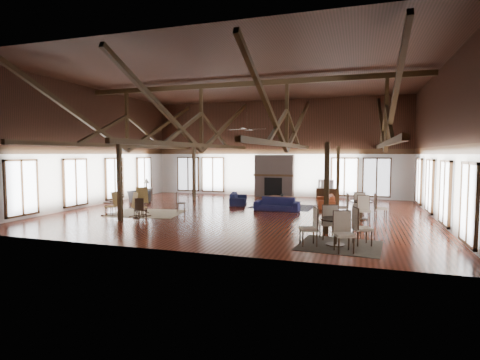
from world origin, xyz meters
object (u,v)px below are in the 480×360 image
(coffee_table, at_px, (282,198))
(cafe_table_near, at_px, (335,227))
(sofa_navy_front, at_px, (277,204))
(sofa_orange, at_px, (326,201))
(tv_console, at_px, (327,193))
(sofa_navy_left, at_px, (238,198))
(armchair, at_px, (139,197))
(cafe_table_far, at_px, (361,207))

(coffee_table, bearing_deg, cafe_table_near, -57.12)
(sofa_navy_front, relative_size, cafe_table_near, 0.98)
(sofa_orange, relative_size, tv_console, 1.70)
(sofa_orange, xyz_separation_m, coffee_table, (-2.11, -0.52, 0.15))
(sofa_navy_front, height_order, coffee_table, sofa_navy_front)
(tv_console, bearing_deg, sofa_navy_left, -136.40)
(armchair, distance_m, tv_console, 10.92)
(sofa_navy_front, relative_size, coffee_table, 1.46)
(sofa_orange, relative_size, armchair, 2.08)
(cafe_table_far, bearing_deg, coffee_table, 144.56)
(armchair, height_order, cafe_table_near, cafe_table_near)
(sofa_orange, height_order, cafe_table_far, cafe_table_far)
(coffee_table, distance_m, tv_console, 4.65)
(coffee_table, height_order, cafe_table_far, cafe_table_far)
(sofa_orange, bearing_deg, coffee_table, -83.90)
(armchair, relative_size, tv_console, 0.82)
(sofa_orange, bearing_deg, cafe_table_far, 19.95)
(sofa_navy_left, height_order, cafe_table_near, cafe_table_near)
(sofa_navy_left, distance_m, sofa_orange, 4.54)
(sofa_orange, height_order, tv_console, tv_console)
(sofa_navy_front, height_order, cafe_table_near, cafe_table_near)
(armchair, xyz_separation_m, tv_console, (9.69, 5.04, -0.02))
(cafe_table_near, bearing_deg, coffee_table, 112.09)
(cafe_table_far, bearing_deg, sofa_navy_left, 154.91)
(cafe_table_near, relative_size, tv_console, 1.79)
(sofa_orange, distance_m, cafe_table_near, 8.08)
(sofa_navy_front, xyz_separation_m, coffee_table, (-0.02, 1.40, 0.15))
(coffee_table, xyz_separation_m, tv_console, (1.85, 4.27, -0.15))
(coffee_table, height_order, armchair, armchair)
(sofa_orange, xyz_separation_m, cafe_table_far, (1.68, -3.21, 0.22))
(sofa_navy_left, distance_m, cafe_table_near, 9.46)
(armchair, bearing_deg, cafe_table_near, -103.01)
(sofa_navy_left, height_order, sofa_orange, sofa_orange)
(sofa_navy_left, bearing_deg, cafe_table_near, -158.02)
(sofa_navy_front, height_order, cafe_table_far, cafe_table_far)
(cafe_table_near, height_order, cafe_table_far, cafe_table_near)
(sofa_navy_front, distance_m, coffee_table, 1.41)
(sofa_navy_left, height_order, tv_console, tv_console)
(armchair, bearing_deg, sofa_navy_left, -61.01)
(armchair, bearing_deg, sofa_orange, -63.89)
(cafe_table_far, relative_size, tv_console, 1.68)
(sofa_orange, bearing_deg, cafe_table_near, -0.97)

